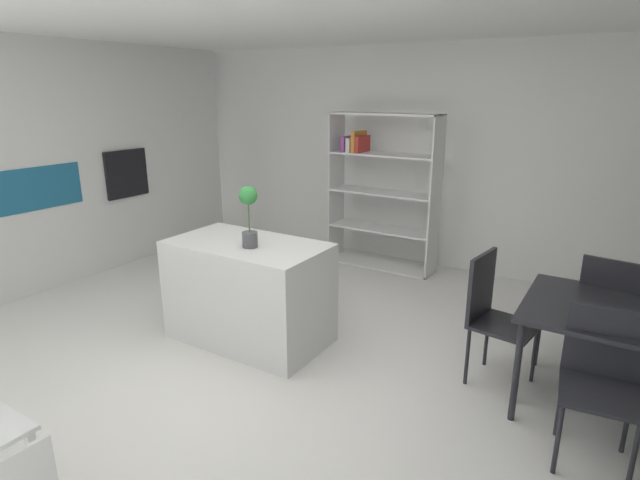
# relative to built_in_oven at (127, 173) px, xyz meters

# --- Properties ---
(ground_plane) EXTENTS (10.21, 10.21, 0.00)m
(ground_plane) POSITION_rel_built_in_oven_xyz_m (2.98, -1.13, -1.13)
(ground_plane) COLOR silver
(ceiling_slab) EXTENTS (7.41, 6.19, 0.06)m
(ceiling_slab) POSITION_rel_built_in_oven_xyz_m (2.98, -1.13, 1.53)
(ceiling_slab) COLOR white
(ceiling_slab) RESTS_ON ground_plane
(back_partition) EXTENTS (7.41, 0.06, 2.63)m
(back_partition) POSITION_rel_built_in_oven_xyz_m (2.98, 1.93, 0.19)
(back_partition) COLOR white
(back_partition) RESTS_ON ground_plane
(tall_cabinet_run_left) EXTENTS (0.65, 5.58, 2.63)m
(tall_cabinet_run_left) POSITION_rel_built_in_oven_xyz_m (-0.35, -1.13, 0.19)
(tall_cabinet_run_left) COLOR silver
(tall_cabinet_run_left) RESTS_ON ground_plane
(cabinet_niche_splashback) EXTENTS (0.01, 0.94, 0.45)m
(cabinet_niche_splashback) POSITION_rel_built_in_oven_xyz_m (-0.02, -1.08, -0.01)
(cabinet_niche_splashback) COLOR #1E6084
(cabinet_niche_splashback) RESTS_ON ground_plane
(built_in_oven) EXTENTS (0.06, 0.58, 0.57)m
(built_in_oven) POSITION_rel_built_in_oven_xyz_m (0.00, 0.00, 0.00)
(built_in_oven) COLOR black
(built_in_oven) RESTS_ON ground_plane
(kitchen_island) EXTENTS (1.34, 0.76, 0.88)m
(kitchen_island) POSITION_rel_built_in_oven_xyz_m (2.58, -0.85, -0.69)
(kitchen_island) COLOR silver
(kitchen_island) RESTS_ON ground_plane
(potted_plant_on_island) EXTENTS (0.15, 0.15, 0.50)m
(potted_plant_on_island) POSITION_rel_built_in_oven_xyz_m (2.68, -0.93, 0.04)
(potted_plant_on_island) COLOR #4C4C51
(potted_plant_on_island) RESTS_ON kitchen_island
(open_bookshelf) EXTENTS (1.32, 0.38, 1.85)m
(open_bookshelf) POSITION_rel_built_in_oven_xyz_m (2.68, 1.51, -0.13)
(open_bookshelf) COLOR white
(open_bookshelf) RESTS_ON ground_plane
(dining_table) EXTENTS (1.07, 0.95, 0.74)m
(dining_table) POSITION_rel_built_in_oven_xyz_m (5.27, -0.42, -0.46)
(dining_table) COLOR #232328
(dining_table) RESTS_ON ground_plane
(dining_chair_far) EXTENTS (0.49, 0.47, 0.96)m
(dining_chair_far) POSITION_rel_built_in_oven_xyz_m (5.26, 0.08, -0.56)
(dining_chair_far) COLOR #232328
(dining_chair_far) RESTS_ON ground_plane
(dining_chair_near) EXTENTS (0.47, 0.47, 0.90)m
(dining_chair_near) POSITION_rel_built_in_oven_xyz_m (5.26, -0.91, -0.59)
(dining_chair_near) COLOR #232328
(dining_chair_near) RESTS_ON ground_plane
(dining_chair_island_side) EXTENTS (0.48, 0.47, 0.97)m
(dining_chair_island_side) POSITION_rel_built_in_oven_xyz_m (4.51, -0.40, -0.56)
(dining_chair_island_side) COLOR #232328
(dining_chair_island_side) RESTS_ON ground_plane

